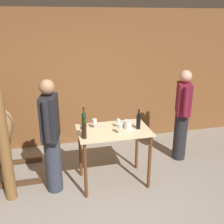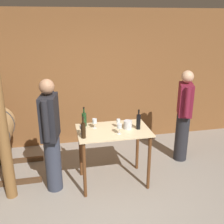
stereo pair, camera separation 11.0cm
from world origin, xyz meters
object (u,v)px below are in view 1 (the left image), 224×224
(person_host, at_px, (51,135))
(wine_glass_near_left, at_px, (82,128))
(wine_bottle_center, at_px, (138,121))
(person_visitor_with_scarf, at_px, (182,114))
(wine_bottle_left, at_px, (84,119))
(ice_bucket, at_px, (128,125))
(wine_glass_near_right, at_px, (120,126))
(wine_bottle_far_left, at_px, (84,130))
(wine_glass_near_center, at_px, (95,122))
(wine_glass_far_side, at_px, (118,121))

(person_host, bearing_deg, wine_glass_near_left, -7.64)
(wine_bottle_center, xyz_separation_m, person_visitor_with_scarf, (1.01, 0.50, -0.15))
(wine_bottle_left, xyz_separation_m, ice_bucket, (0.64, -0.24, -0.05))
(wine_glass_near_right, bearing_deg, wine_bottle_far_left, -177.18)
(wine_glass_near_left, height_order, ice_bucket, wine_glass_near_left)
(wine_bottle_far_left, distance_m, ice_bucket, 0.72)
(wine_bottle_center, relative_size, person_visitor_with_scarf, 0.18)
(wine_bottle_far_left, bearing_deg, wine_bottle_left, 82.12)
(person_host, xyz_separation_m, person_visitor_with_scarf, (2.31, 0.44, -0.03))
(ice_bucket, xyz_separation_m, person_visitor_with_scarf, (1.16, 0.45, -0.09))
(wine_bottle_far_left, relative_size, wine_bottle_left, 1.01)
(ice_bucket, relative_size, person_host, 0.07)
(wine_glass_near_right, height_order, person_host, person_host)
(wine_glass_near_right, distance_m, person_visitor_with_scarf, 1.47)
(wine_bottle_far_left, height_order, wine_bottle_left, wine_bottle_far_left)
(ice_bucket, bearing_deg, wine_glass_near_right, -136.91)
(wine_glass_near_left, bearing_deg, wine_bottle_far_left, -86.44)
(wine_glass_near_center, distance_m, ice_bucket, 0.51)
(wine_bottle_far_left, distance_m, wine_bottle_center, 0.86)
(wine_glass_near_left, bearing_deg, wine_glass_far_side, 11.21)
(wine_bottle_center, relative_size, wine_glass_near_center, 2.04)
(wine_glass_far_side, bearing_deg, person_visitor_with_scarf, 16.67)
(ice_bucket, height_order, person_visitor_with_scarf, person_visitor_with_scarf)
(wine_glass_near_left, xyz_separation_m, person_host, (-0.45, 0.06, -0.09))
(person_visitor_with_scarf, bearing_deg, wine_bottle_left, -173.35)
(wine_glass_near_left, bearing_deg, person_visitor_with_scarf, 15.02)
(wine_bottle_left, relative_size, wine_glass_far_side, 2.21)
(person_visitor_with_scarf, bearing_deg, ice_bucket, -158.58)
(wine_glass_near_right, relative_size, wine_glass_far_side, 1.11)
(ice_bucket, bearing_deg, wine_glass_far_side, 153.23)
(wine_glass_near_center, bearing_deg, wine_glass_far_side, -9.59)
(wine_bottle_center, bearing_deg, ice_bucket, 164.34)
(wine_bottle_left, relative_size, wine_bottle_center, 1.00)
(wine_bottle_center, distance_m, wine_glass_near_right, 0.35)
(wine_glass_near_right, bearing_deg, wine_glass_near_center, 137.87)
(wine_glass_near_left, distance_m, person_visitor_with_scarf, 1.93)
(wine_glass_far_side, distance_m, person_visitor_with_scarf, 1.35)
(wine_bottle_center, bearing_deg, wine_glass_near_right, -159.92)
(wine_bottle_left, height_order, wine_bottle_center, wine_bottle_left)
(wine_bottle_center, height_order, wine_glass_far_side, wine_bottle_center)
(wine_glass_far_side, relative_size, ice_bucket, 1.09)
(wine_glass_near_right, xyz_separation_m, ice_bucket, (0.17, 0.16, -0.05))
(wine_glass_near_right, bearing_deg, wine_bottle_left, 138.89)
(wine_glass_near_center, height_order, ice_bucket, wine_glass_near_center)
(person_host, bearing_deg, wine_bottle_left, 24.20)
(wine_bottle_far_left, xyz_separation_m, wine_bottle_left, (0.06, 0.43, -0.00))
(wine_glass_near_right, bearing_deg, wine_bottle_center, 20.08)
(wine_glass_near_right, bearing_deg, wine_glass_near_left, 167.82)
(wine_bottle_left, distance_m, wine_bottle_center, 0.84)
(wine_bottle_left, xyz_separation_m, wine_glass_far_side, (0.50, -0.18, -0.01))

